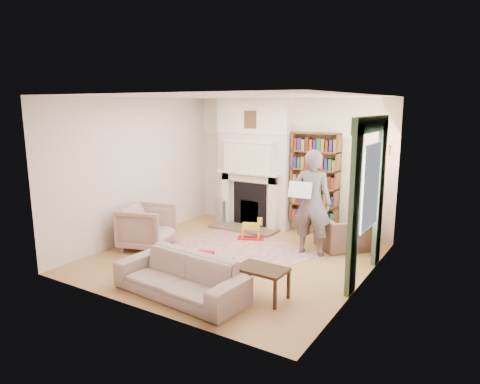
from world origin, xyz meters
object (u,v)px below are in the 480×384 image
Objects in this scene: bookcase at (315,179)px; armchair_reading at (346,232)px; paraffin_heater at (220,212)px; sofa at (180,276)px; rocking_horse at (251,229)px; armchair_left at (147,227)px; coffee_table at (262,283)px; man_reading at (312,203)px.

armchair_reading is at bearing -33.39° from bookcase.
armchair_reading is 1.76× the size of paraffin_heater.
bookcase reaches higher than paraffin_heater.
rocking_horse is at bearing 103.58° from sofa.
armchair_left is 2.98m from coffee_table.
sofa is at bearing -96.97° from bookcase.
paraffin_heater is (-1.61, 3.37, -0.01)m from sofa.
bookcase is 1.67m from rocking_horse.
man_reading reaches higher than sofa.
paraffin_heater is (-2.62, 2.83, 0.05)m from coffee_table.
man_reading is at bearing -28.37° from rocking_horse.
coffee_table is (0.55, -3.25, -0.95)m from bookcase.
paraffin_heater is (-2.50, 0.77, -0.68)m from man_reading.
bookcase is 2.64× the size of coffee_table.
armchair_reading is 0.98m from man_reading.
coffee_table is (0.12, -2.07, -0.73)m from man_reading.
bookcase is at bearing 101.41° from coffee_table.
man_reading is at bearing -70.01° from bookcase.
armchair_left reaches higher than armchair_reading.
man_reading is at bearing 75.55° from sofa.
coffee_table is at bearing 86.23° from man_reading.
sofa reaches higher than paraffin_heater.
coffee_table is 3.86m from paraffin_heater.
bookcase is 3.43m from coffee_table.
man_reading is at bearing 95.19° from coffee_table.
bookcase reaches higher than armchair_left.
armchair_reading is at bearing 84.77° from coffee_table.
rocking_horse is at bearing -61.93° from armchair_left.
bookcase reaches higher than coffee_table.
bookcase is at bearing -77.24° from man_reading.
rocking_horse is (1.42, 1.44, -0.18)m from armchair_left.
rocking_horse is (-1.46, 2.20, 0.01)m from coffee_table.
man_reading is (2.75, 1.31, 0.54)m from armchair_left.
paraffin_heater is (-2.95, 0.17, -0.04)m from armchair_reading.
paraffin_heater reaches higher than coffee_table.
bookcase is 1.91× the size of armchair_reading.
man_reading is at bearing -17.10° from paraffin_heater.
sofa is at bearing -103.55° from rocking_horse.
armchair_reading is at bearing -134.10° from man_reading.
paraffin_heater is at bearing -168.77° from bookcase.
armchair_left is at bearing -96.86° from paraffin_heater.
bookcase is at bearing -79.69° from armchair_reading.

